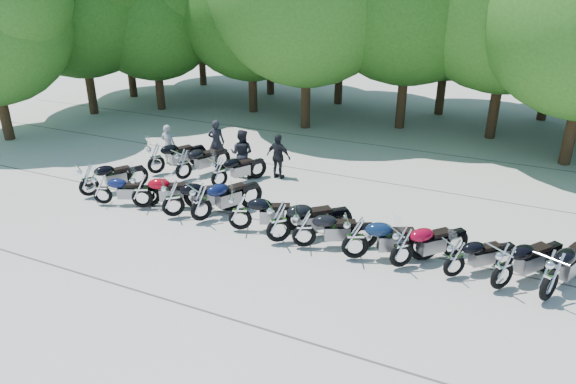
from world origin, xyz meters
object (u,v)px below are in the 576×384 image
at_px(motorcycle_3, 173,198).
at_px(motorcycle_9, 402,246).
at_px(motorcycle_1, 102,188).
at_px(motorcycle_7, 304,228).
at_px(motorcycle_12, 551,275).
at_px(rider_0, 168,145).
at_px(motorcycle_6, 279,221).
at_px(motorcycle_0, 88,180).
at_px(motorcycle_4, 201,201).
at_px(motorcycle_11, 504,266).
at_px(motorcycle_15, 219,172).
at_px(rider_2, 279,157).
at_px(motorcycle_10, 455,258).
at_px(motorcycle_13, 156,158).
at_px(motorcycle_14, 183,163).
at_px(rider_3, 216,142).
at_px(rider_1, 242,154).
at_px(motorcycle_2, 142,190).
at_px(motorcycle_8, 356,237).
at_px(motorcycle_5, 240,211).

xyz_separation_m(motorcycle_3, motorcycle_9, (6.92, 0.02, -0.02)).
xyz_separation_m(motorcycle_1, motorcycle_7, (6.91, 0.12, 0.05)).
relative_size(motorcycle_12, rider_0, 1.62).
relative_size(motorcycle_1, motorcycle_6, 0.85).
relative_size(motorcycle_0, rider_0, 1.44).
xyz_separation_m(motorcycle_4, motorcycle_11, (8.35, -0.08, -0.01)).
relative_size(motorcycle_0, motorcycle_9, 0.98).
relative_size(motorcycle_15, rider_2, 1.33).
xyz_separation_m(motorcycle_10, motorcycle_13, (-10.93, 2.56, 0.08)).
height_order(motorcycle_12, motorcycle_14, motorcycle_12).
bearing_deg(rider_3, motorcycle_4, 98.73).
bearing_deg(motorcycle_0, motorcycle_13, -74.44).
xyz_separation_m(rider_1, rider_3, (-1.57, 0.80, -0.01)).
distance_m(motorcycle_2, motorcycle_4, 2.19).
bearing_deg(rider_0, motorcycle_10, 155.89).
xyz_separation_m(motorcycle_10, motorcycle_12, (2.07, -0.12, 0.14)).
distance_m(motorcycle_14, rider_0, 1.92).
height_order(rider_1, rider_2, rider_1).
relative_size(motorcycle_7, motorcycle_9, 0.97).
relative_size(motorcycle_8, motorcycle_9, 1.06).
bearing_deg(rider_1, motorcycle_11, 147.51).
xyz_separation_m(motorcycle_4, motorcycle_9, (6.00, -0.09, -0.04)).
distance_m(motorcycle_7, motorcycle_12, 5.95).
distance_m(motorcycle_15, rider_3, 2.54).
bearing_deg(rider_0, motorcycle_1, 89.91).
height_order(motorcycle_5, motorcycle_14, motorcycle_5).
height_order(motorcycle_13, rider_3, rider_3).
bearing_deg(motorcycle_1, motorcycle_7, -112.80).
height_order(motorcycle_10, rider_2, rider_2).
bearing_deg(rider_2, motorcycle_15, 56.23).
height_order(motorcycle_1, motorcycle_12, motorcycle_12).
height_order(motorcycle_5, motorcycle_11, motorcycle_11).
height_order(motorcycle_2, motorcycle_12, motorcycle_12).
bearing_deg(motorcycle_13, motorcycle_6, -176.16).
xyz_separation_m(motorcycle_9, motorcycle_11, (2.35, 0.01, 0.02)).
bearing_deg(motorcycle_2, rider_0, -2.36).
relative_size(motorcycle_9, motorcycle_12, 0.91).
bearing_deg(motorcycle_2, motorcycle_9, -118.12).
height_order(motorcycle_0, motorcycle_12, motorcycle_12).
bearing_deg(motorcycle_11, motorcycle_4, 36.05).
bearing_deg(motorcycle_13, motorcycle_2, 147.46).
height_order(motorcycle_7, motorcycle_15, motorcycle_7).
relative_size(motorcycle_6, motorcycle_8, 1.01).
relative_size(motorcycle_1, motorcycle_4, 0.85).
xyz_separation_m(motorcycle_6, rider_1, (-3.37, 3.97, 0.19)).
xyz_separation_m(motorcycle_5, motorcycle_11, (7.01, -0.06, 0.02)).
bearing_deg(motorcycle_13, motorcycle_11, -164.78).
xyz_separation_m(motorcycle_5, motorcycle_15, (-2.23, 2.47, -0.04)).
bearing_deg(rider_2, motorcycle_11, 157.75).
distance_m(rider_0, rider_3, 1.84).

